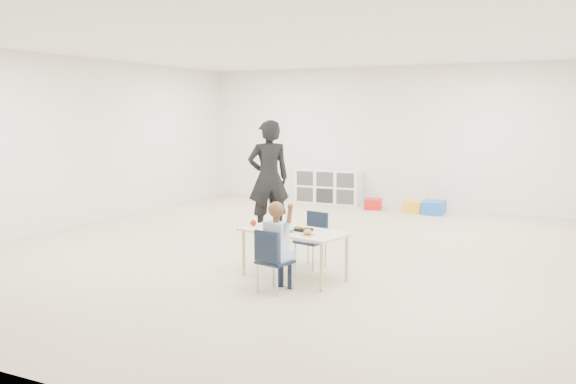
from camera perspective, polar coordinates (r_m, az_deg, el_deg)
The scene contains 16 objects.
room at distance 8.26m, azimuth 0.07°, elevation 4.05°, with size 9.00×9.02×2.80m.
table at distance 6.99m, azimuth 0.57°, elevation -5.83°, with size 1.33×0.85×0.56m.
chair_near at distance 6.49m, azimuth -1.22°, elevation -6.42°, with size 0.33×0.31×0.68m, color black, non-canonical shape.
chair_far at distance 7.48m, azimuth 2.12°, elevation -4.54°, with size 0.33×0.31×0.68m, color black, non-canonical shape.
child at distance 6.44m, azimuth -1.23°, elevation -4.74°, with size 0.45×0.45×1.06m, color #B4C9F3, non-canonical shape.
lunch_tray_near at distance 6.91m, azimuth 1.28°, elevation -3.52°, with size 0.22×0.16×0.03m, color black.
lunch_tray_far at distance 7.18m, azimuth -1.26°, elevation -3.09°, with size 0.22×0.16×0.03m, color black.
milk_carton at distance 6.78m, azimuth 0.14°, elevation -3.43°, with size 0.07×0.07×0.10m, color white.
bread_roll at distance 6.66m, azimuth 1.85°, elevation -3.77°, with size 0.09×0.09×0.07m, color #BF824E.
apple_near at distance 7.07m, azimuth 0.10°, elevation -3.09°, with size 0.07×0.07×0.07m, color maroon.
apple_far at distance 7.21m, azimuth -3.27°, elevation -2.89°, with size 0.07×0.07×0.07m, color maroon.
cubby_shelf at distance 12.73m, azimuth 3.79°, elevation 0.52°, with size 1.40×0.40×0.70m, color white.
adult at distance 9.38m, azimuth -1.84°, elevation 1.33°, with size 0.65×0.43×1.78m, color black.
bin_red at distance 12.09m, azimuth 7.98°, elevation -1.12°, with size 0.31×0.40×0.20m, color red.
bin_yellow at distance 11.89m, azimuth 11.63°, elevation -1.32°, with size 0.33×0.43×0.21m, color yellow.
bin_blue at distance 11.71m, azimuth 13.49°, elevation -1.43°, with size 0.38×0.49×0.24m, color blue.
Camera 1 is at (3.66, -7.39, 1.90)m, focal length 38.00 mm.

